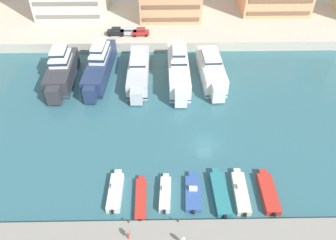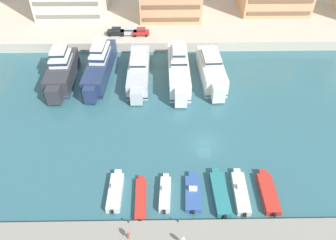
# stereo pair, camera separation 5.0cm
# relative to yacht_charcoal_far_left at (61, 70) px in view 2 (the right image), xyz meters

# --- Properties ---
(ground_plane) EXTENTS (400.00, 400.00, 0.00)m
(ground_plane) POSITION_rel_yacht_charcoal_far_left_xyz_m (27.84, -18.97, -2.49)
(ground_plane) COLOR #336670
(yacht_charcoal_far_left) EXTENTS (5.20, 16.99, 8.56)m
(yacht_charcoal_far_left) POSITION_rel_yacht_charcoal_far_left_xyz_m (0.00, 0.00, 0.00)
(yacht_charcoal_far_left) COLOR #333338
(yacht_charcoal_far_left) RESTS_ON ground
(yacht_navy_left) EXTENTS (5.11, 20.68, 8.36)m
(yacht_navy_left) POSITION_rel_yacht_charcoal_far_left_xyz_m (7.54, 2.16, -0.07)
(yacht_navy_left) COLOR navy
(yacht_navy_left) RESTS_ON ground
(yacht_silver_mid_left) EXTENTS (4.20, 19.00, 6.28)m
(yacht_silver_mid_left) POSITION_rel_yacht_charcoal_far_left_xyz_m (15.80, 0.70, -0.64)
(yacht_silver_mid_left) COLOR silver
(yacht_silver_mid_left) RESTS_ON ground
(yacht_white_center_left) EXTENTS (4.29, 19.67, 8.54)m
(yacht_white_center_left) POSITION_rel_yacht_charcoal_far_left_xyz_m (24.09, 0.15, 0.02)
(yacht_white_center_left) COLOR white
(yacht_white_center_left) RESTS_ON ground
(yacht_ivory_center) EXTENTS (5.17, 17.44, 6.91)m
(yacht_ivory_center) POSITION_rel_yacht_charcoal_far_left_xyz_m (30.93, 0.18, -0.35)
(yacht_ivory_center) COLOR silver
(yacht_ivory_center) RESTS_ON ground
(motorboat_white_far_left) EXTENTS (1.99, 7.32, 1.55)m
(motorboat_white_far_left) POSITION_rel_yacht_charcoal_far_left_xyz_m (13.89, -28.92, -1.94)
(motorboat_white_far_left) COLOR white
(motorboat_white_far_left) RESTS_ON ground
(motorboat_red_left) EXTENTS (1.68, 7.74, 0.82)m
(motorboat_red_left) POSITION_rel_yacht_charcoal_far_left_xyz_m (17.57, -30.07, -2.12)
(motorboat_red_left) COLOR red
(motorboat_red_left) RESTS_ON ground
(motorboat_white_mid_left) EXTENTS (1.81, 6.57, 1.49)m
(motorboat_white_mid_left) POSITION_rel_yacht_charcoal_far_left_xyz_m (21.04, -29.37, -1.96)
(motorboat_white_mid_left) COLOR white
(motorboat_white_mid_left) RESTS_ON ground
(motorboat_blue_center_left) EXTENTS (2.48, 7.13, 1.27)m
(motorboat_blue_center_left) POSITION_rel_yacht_charcoal_far_left_xyz_m (25.03, -29.18, -2.10)
(motorboat_blue_center_left) COLOR #33569E
(motorboat_blue_center_left) RESTS_ON ground
(motorboat_teal_center) EXTENTS (2.31, 8.38, 1.03)m
(motorboat_teal_center) POSITION_rel_yacht_charcoal_far_left_xyz_m (28.89, -29.43, -1.97)
(motorboat_teal_center) COLOR teal
(motorboat_teal_center) RESTS_ON ground
(motorboat_cream_center_right) EXTENTS (2.08, 8.06, 1.41)m
(motorboat_cream_center_right) POSITION_rel_yacht_charcoal_far_left_xyz_m (31.87, -29.26, -2.02)
(motorboat_cream_center_right) COLOR beige
(motorboat_cream_center_right) RESTS_ON ground
(motorboat_red_mid_right) EXTENTS (2.17, 7.87, 0.99)m
(motorboat_red_mid_right) POSITION_rel_yacht_charcoal_far_left_xyz_m (35.79, -29.44, -2.00)
(motorboat_red_mid_right) COLOR red
(motorboat_red_mid_right) RESTS_ON ground
(car_black_far_left) EXTENTS (4.16, 2.05, 1.80)m
(car_black_far_left) POSITION_rel_yacht_charcoal_far_left_xyz_m (9.65, 15.75, 0.78)
(car_black_far_left) COLOR black
(car_black_far_left) RESTS_ON quay_promenade
(car_silver_left) EXTENTS (4.16, 2.04, 1.80)m
(car_silver_left) POSITION_rel_yacht_charcoal_far_left_xyz_m (12.69, 15.71, 0.78)
(car_silver_left) COLOR #B7BCC1
(car_silver_left) RESTS_ON quay_promenade
(car_red_mid_left) EXTENTS (4.16, 2.04, 1.80)m
(car_red_mid_left) POSITION_rel_yacht_charcoal_far_left_xyz_m (15.62, 15.47, 0.78)
(car_red_mid_left) COLOR red
(car_red_mid_left) RESTS_ON quay_promenade
(pedestrian_near_edge) EXTENTS (0.34, 0.61, 1.65)m
(pedestrian_near_edge) POSITION_rel_yacht_charcoal_far_left_xyz_m (16.40, -36.32, -0.76)
(pedestrian_near_edge) COLOR #7A6B56
(pedestrian_near_edge) RESTS_ON pier_dock
(pedestrian_mid_deck) EXTENTS (0.66, 0.29, 1.73)m
(pedestrian_mid_deck) POSITION_rel_yacht_charcoal_far_left_xyz_m (23.11, -37.18, -0.71)
(pedestrian_mid_deck) COLOR #282D3D
(pedestrian_mid_deck) RESTS_ON pier_dock
(bollard_west) EXTENTS (0.20, 0.20, 0.61)m
(bollard_west) POSITION_rel_yacht_charcoal_far_left_xyz_m (16.20, -34.07, -1.41)
(bollard_west) COLOR #2D2D33
(bollard_west) RESTS_ON pier_dock
(bollard_west_mid) EXTENTS (0.20, 0.20, 0.61)m
(bollard_west_mid) POSITION_rel_yacht_charcoal_far_left_xyz_m (22.69, -34.07, -1.41)
(bollard_west_mid) COLOR #2D2D33
(bollard_west_mid) RESTS_ON pier_dock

